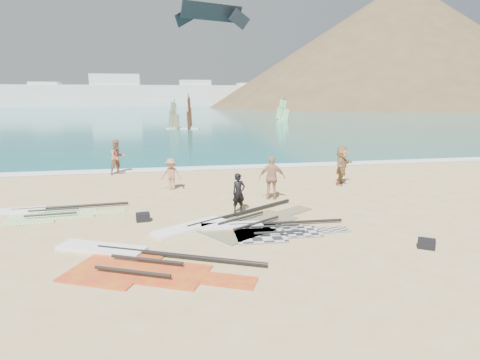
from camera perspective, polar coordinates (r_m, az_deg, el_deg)
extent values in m
plane|color=#DCB581|center=(12.79, 2.17, -8.12)|extent=(300.00, 300.00, 0.00)
cube|color=#0D5E5B|center=(143.79, -9.79, 10.09)|extent=(300.00, 240.00, 0.06)
cube|color=white|center=(24.55, -4.23, 1.66)|extent=(300.00, 1.20, 0.04)
cube|color=white|center=(162.62, -17.18, 11.36)|extent=(160.00, 8.00, 8.00)
cube|color=white|center=(167.14, -25.88, 10.89)|extent=(10.00, 7.00, 9.00)
cube|color=white|center=(162.63, -17.22, 12.07)|extent=(18.00, 7.00, 12.00)
cube|color=white|center=(162.20, -6.37, 12.17)|extent=(12.00, 7.00, 10.00)
cube|color=white|center=(166.04, 2.46, 12.05)|extent=(16.00, 7.00, 9.00)
cube|color=white|center=(171.69, 9.13, 12.25)|extent=(10.00, 7.00, 11.00)
cone|color=brown|center=(166.70, 21.34, 9.70)|extent=(143.00, 143.00, 45.00)
cone|color=brown|center=(195.16, 28.65, 9.28)|extent=(70.00, 70.00, 28.00)
cube|color=#29282C|center=(13.01, 2.71, -7.68)|extent=(1.61, 1.78, 0.04)
cube|color=#29282C|center=(13.34, 8.58, -7.30)|extent=(1.25, 1.16, 0.04)
cube|color=#29282C|center=(13.70, 13.09, -6.95)|extent=(1.05, 0.55, 0.04)
cylinder|color=black|center=(13.95, 6.63, -6.03)|extent=(3.97, 0.24, 0.09)
cylinder|color=black|center=(13.37, 5.01, -6.53)|extent=(1.64, 0.13, 0.07)
cylinder|color=black|center=(12.82, 5.65, -7.37)|extent=(1.64, 0.13, 0.07)
cube|color=white|center=(13.60, -1.17, -6.60)|extent=(2.09, 0.63, 0.12)
cube|color=#7FD230|center=(16.59, -27.31, -4.67)|extent=(1.80, 1.97, 0.04)
cube|color=#7FD230|center=(16.32, -22.20, -4.48)|extent=(1.38, 1.30, 0.04)
cube|color=#7FD230|center=(16.19, -17.94, -4.28)|extent=(1.15, 0.63, 0.04)
cylinder|color=black|center=(17.14, -22.80, -3.48)|extent=(4.28, 0.40, 0.10)
cylinder|color=black|center=(16.73, -24.94, -3.82)|extent=(1.77, 0.20, 0.07)
cylinder|color=black|center=(16.11, -25.34, -4.44)|extent=(1.77, 0.20, 0.07)
cube|color=white|center=(17.57, -29.42, -3.88)|extent=(2.27, 0.76, 0.12)
cube|color=#F65A0D|center=(13.43, -1.11, -7.02)|extent=(2.86, 2.94, 0.04)
cube|color=#F65A0D|center=(14.61, 4.13, -5.47)|extent=(2.08, 2.04, 0.04)
cube|color=#F65A0D|center=(15.65, 7.76, -4.36)|extent=(1.48, 1.27, 0.04)
cylinder|color=black|center=(15.04, 0.48, -4.61)|extent=(4.39, 2.79, 0.12)
cylinder|color=black|center=(14.16, 0.20, -5.41)|extent=(1.84, 1.19, 0.09)
cylinder|color=black|center=(13.63, 2.43, -6.13)|extent=(1.84, 1.19, 0.09)
cube|color=white|center=(13.58, -7.11, -6.73)|extent=(2.64, 2.02, 0.12)
cube|color=red|center=(11.13, -17.54, -11.76)|extent=(2.68, 2.78, 0.04)
cube|color=red|center=(10.37, -9.18, -13.14)|extent=(1.96, 1.91, 0.04)
cube|color=red|center=(9.93, -1.50, -14.16)|extent=(1.45, 1.14, 0.04)
cylinder|color=black|center=(11.27, -8.74, -10.56)|extent=(4.55, 2.22, 0.12)
cylinder|color=black|center=(11.02, -13.14, -10.95)|extent=(1.89, 0.95, 0.09)
cylinder|color=black|center=(10.42, -15.08, -12.45)|extent=(1.89, 0.95, 0.09)
cube|color=white|center=(12.37, -19.05, -9.22)|extent=(2.64, 1.73, 0.12)
cube|color=black|center=(14.69, -13.65, -5.15)|extent=(0.51, 0.40, 0.30)
cube|color=black|center=(13.05, 25.00, -8.21)|extent=(0.57, 0.54, 0.28)
imported|color=black|center=(15.20, -0.19, -1.86)|extent=(0.64, 0.53, 1.51)
imported|color=#945F4B|center=(23.60, -17.03, 3.12)|extent=(1.19, 1.12, 1.93)
imported|color=#9F6A4F|center=(19.09, -9.76, 0.83)|extent=(1.10, 0.82, 1.51)
imported|color=tan|center=(17.08, 4.57, 0.31)|extent=(1.18, 0.70, 1.89)
imported|color=#A3784C|center=(20.51, 14.27, 2.02)|extent=(1.62, 1.74, 1.95)
cube|color=white|center=(53.87, -9.36, 7.27)|extent=(2.14, 1.63, 0.12)
cube|color=#FF4404|center=(53.79, -9.40, 8.37)|extent=(1.40, 2.26, 2.32)
cube|color=#FF4404|center=(53.72, -9.46, 10.07)|extent=(0.81, 1.29, 1.61)
cylinder|color=black|center=(53.75, -9.43, 9.31)|extent=(0.46, 0.67, 3.68)
cube|color=white|center=(53.23, -7.17, 7.29)|extent=(2.61, 1.40, 0.15)
cube|color=red|center=(53.14, -7.21, 8.61)|extent=(0.91, 2.97, 2.74)
cube|color=red|center=(53.07, -7.26, 10.63)|extent=(0.54, 1.68, 1.90)
cylinder|color=black|center=(53.09, -7.24, 9.73)|extent=(0.34, 0.86, 4.34)
cube|color=white|center=(70.65, 6.06, 8.46)|extent=(2.08, 1.93, 0.13)
cube|color=#39CD1A|center=(70.59, 6.08, 9.33)|extent=(1.82, 2.07, 2.40)
cube|color=#39CD1A|center=(70.54, 6.11, 10.67)|extent=(1.05, 1.18, 1.67)
cylinder|color=black|center=(70.56, 6.09, 10.07)|extent=(0.57, 0.63, 3.81)
cube|color=black|center=(51.66, -4.00, 22.75)|extent=(7.64, 3.40, 1.87)
cube|color=black|center=(50.21, -7.67, 22.18)|extent=(2.34, 1.58, 2.37)
cube|color=black|center=(53.03, -0.50, 21.72)|extent=(2.70, 1.15, 2.37)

